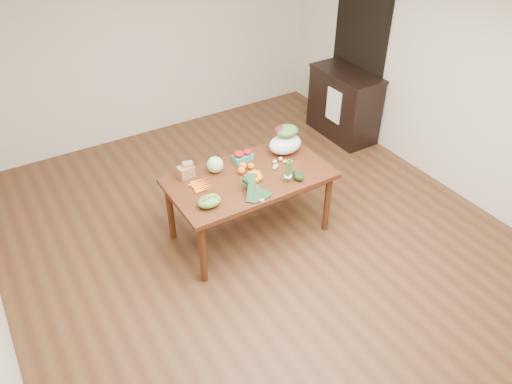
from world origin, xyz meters
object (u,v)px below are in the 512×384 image
mandarin_cluster (255,174)px  dining_table (250,205)px  asparagus_bundle (288,171)px  kale_bunch (256,189)px  cabbage (215,165)px  cabinet (344,104)px  paper_bag (186,171)px  salad_bag (285,141)px

mandarin_cluster → dining_table: bearing=114.3°
asparagus_bundle → kale_bunch: bearing=-173.2°
dining_table → asparagus_bundle: bearing=-45.2°
dining_table → cabbage: cabbage is taller
cabinet → dining_table: bearing=-152.0°
dining_table → kale_bunch: bearing=-109.6°
paper_bag → asparagus_bundle: (0.82, -0.59, 0.05)m
asparagus_bundle → salad_bag: bearing=58.7°
kale_bunch → cabbage: bearing=103.6°
mandarin_cluster → salad_bag: bearing=25.6°
paper_bag → cabbage: size_ratio=1.22×
kale_bunch → paper_bag: bearing=123.8°
dining_table → cabinet: 2.54m
cabbage → salad_bag: 0.82m
mandarin_cluster → asparagus_bundle: size_ratio=0.72×
salad_bag → cabinet: bearing=30.8°
mandarin_cluster → kale_bunch: size_ratio=0.45×
paper_bag → kale_bunch: 0.77m
salad_bag → kale_bunch: bearing=-142.7°
cabinet → asparagus_bundle: (-1.96, -1.47, 0.40)m
dining_table → paper_bag: (-0.55, 0.32, 0.45)m
cabbage → asparagus_bundle: 0.75m
mandarin_cluster → asparagus_bundle: asparagus_bundle is taller
cabbage → mandarin_cluster: bearing=-47.6°
cabbage → kale_bunch: 0.59m
dining_table → mandarin_cluster: bearing=-65.8°
cabbage → mandarin_cluster: 0.42m
cabinet → salad_bag: size_ratio=2.78×
paper_bag → mandarin_cluster: size_ratio=1.14×
asparagus_bundle → cabbage: bearing=135.3°
dining_table → paper_bag: paper_bag is taller
cabinet → kale_bunch: bearing=-147.3°
mandarin_cluster → kale_bunch: kale_bunch is taller
cabinet → cabbage: cabinet is taller
dining_table → paper_bag: size_ratio=7.96×
paper_bag → cabinet: bearing=17.4°
dining_table → mandarin_cluster: size_ratio=9.09×
paper_bag → asparagus_bundle: asparagus_bundle is taller
kale_bunch → asparagus_bundle: 0.40m
dining_table → cabinet: size_ratio=1.60×
dining_table → cabinet: bearing=27.9°
paper_bag → mandarin_cluster: bearing=-33.5°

